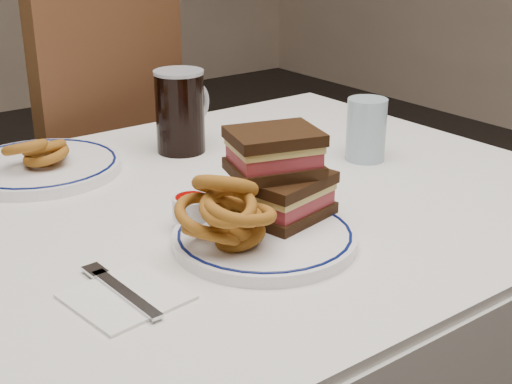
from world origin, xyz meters
TOP-DOWN VIEW (x-y plane):
  - dining_table at (0.00, 0.00)m, footprint 1.27×0.87m
  - chair_far at (0.15, 0.72)m, footprint 0.61×0.61m
  - main_plate at (0.03, -0.16)m, footprint 0.24×0.24m
  - reuben_sandwich at (0.08, -0.13)m, footprint 0.15×0.13m
  - onion_rings_main at (-0.03, -0.17)m, footprint 0.12×0.12m
  - ketchup_ramekin at (-0.02, -0.06)m, footprint 0.05×0.05m
  - beer_mug at (0.15, 0.24)m, footprint 0.13×0.09m
  - water_glass at (0.38, 0.00)m, footprint 0.07×0.07m
  - far_plate at (-0.10, 0.28)m, footprint 0.27×0.27m
  - onion_rings_far at (-0.10, 0.27)m, footprint 0.12×0.10m
  - napkin_fork at (-0.18, -0.18)m, footprint 0.13×0.16m

SIDE VIEW (x-z plane):
  - chair_far at x=0.15m, z-range 0.04..1.05m
  - dining_table at x=0.00m, z-range 0.27..1.02m
  - napkin_fork at x=-0.18m, z-range 0.75..0.76m
  - main_plate at x=0.03m, z-range 0.75..0.77m
  - far_plate at x=-0.10m, z-range 0.75..0.77m
  - ketchup_ramekin at x=-0.02m, z-range 0.77..0.80m
  - onion_rings_far at x=-0.10m, z-range 0.75..0.83m
  - water_glass at x=0.38m, z-range 0.75..0.86m
  - onion_rings_main at x=-0.03m, z-range 0.75..0.87m
  - beer_mug at x=0.15m, z-range 0.75..0.90m
  - reuben_sandwich at x=0.08m, z-range 0.77..0.89m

